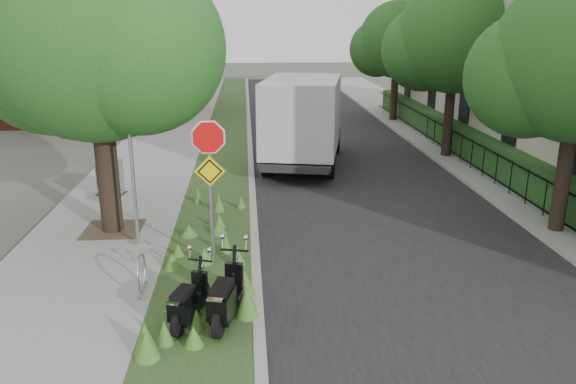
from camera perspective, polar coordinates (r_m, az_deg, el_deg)
The scene contains 22 objects.
ground at distance 11.75m, azimuth -0.76°, elevation -8.74°, with size 120.00×120.00×0.00m, color #4C5147.
sidewalk_near at distance 21.47m, azimuth -13.89°, elevation 2.99°, with size 3.50×60.00×0.12m, color gray.
verge at distance 21.18m, azimuth -6.53°, elevation 3.20°, with size 2.00×60.00×0.12m, color #2E411C.
kerb_near at distance 21.17m, azimuth -3.82°, elevation 3.28°, with size 0.20×60.00×0.13m, color #9E9991.
road at distance 21.49m, azimuth 5.57°, elevation 3.28°, with size 7.00×60.00×0.01m, color black.
kerb_far at distance 22.34m, azimuth 14.47°, elevation 3.50°, with size 0.20×60.00×0.13m, color #9E9991.
footpath_far at distance 22.94m, azimuth 18.51°, elevation 3.50°, with size 3.20×60.00×0.12m, color gray.
street_tree_main at distance 13.85m, azimuth -19.37°, elevation 14.87°, with size 6.21×5.54×7.66m.
bare_post at distance 12.97m, azimuth -15.60°, elevation 3.09°, with size 0.08×0.08×4.00m.
bike_hoop at distance 11.17m, azimuth -14.67°, elevation -7.96°, with size 0.06×0.78×0.77m.
sign_assembly at distance 11.51m, azimuth -7.98°, elevation 2.88°, with size 0.94×0.08×3.22m.
fence_far at distance 22.44m, azimuth 16.29°, elevation 5.01°, with size 0.04×24.00×1.00m.
hedge_far at distance 22.70m, azimuth 17.95°, elevation 4.99°, with size 1.00×24.00×1.10m, color #184418.
terrace_houses at distance 23.88m, azimuth 26.96°, elevation 13.03°, with size 7.40×26.40×8.20m.
brick_building at distance 33.75m, azimuth -20.22°, elevation 14.60°, with size 9.40×10.40×8.30m.
far_tree_a at distance 14.74m, azimuth 27.24°, elevation 11.42°, with size 4.60×4.10×6.22m.
far_tree_b at distance 21.96m, azimuth 16.41°, elevation 14.51°, with size 4.83×4.31×6.56m.
far_tree_c at distance 29.61m, azimuth 10.88°, elevation 14.59°, with size 4.37×3.89×5.93m.
scooter_near at distance 9.77m, azimuth -6.43°, elevation -11.14°, with size 0.61×1.70×0.82m.
scooter_far at distance 9.86m, azimuth -10.23°, elevation -11.36°, with size 0.63×1.46×0.72m.
box_truck at distance 20.26m, azimuth 1.62°, elevation 7.62°, with size 3.51×6.36×2.72m.
utility_cabinet at distance 17.49m, azimuth -17.62°, elevation 1.37°, with size 0.87×0.68×1.03m.
Camera 1 is at (-0.64, -10.55, 5.13)m, focal length 35.00 mm.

